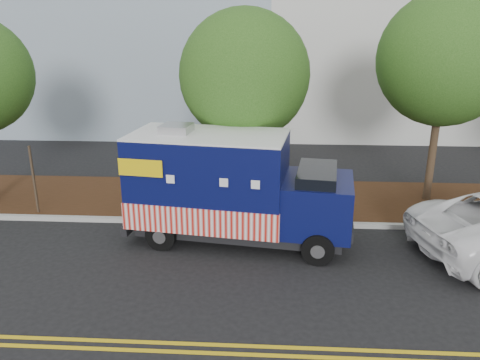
{
  "coord_description": "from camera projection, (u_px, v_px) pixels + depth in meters",
  "views": [
    {
      "loc": [
        1.87,
        -12.13,
        6.02
      ],
      "look_at": [
        1.13,
        0.6,
        1.76
      ],
      "focal_mm": 35.0,
      "sensor_mm": 36.0,
      "label": 1
    }
  ],
  "objects": [
    {
      "name": "centerline_far",
      "position": [
        166.0,
        351.0,
        9.04
      ],
      "size": [
        120.0,
        0.1,
        0.01
      ],
      "primitive_type": "cube",
      "color": "gold",
      "rests_on": "ground"
    },
    {
      "name": "food_truck",
      "position": [
        228.0,
        190.0,
        13.35
      ],
      "size": [
        6.63,
        3.23,
        3.36
      ],
      "rotation": [
        0.0,
        0.0,
        -0.14
      ],
      "color": "black",
      "rests_on": "ground"
    },
    {
      "name": "tree_c",
      "position": [
        445.0,
        59.0,
        15.03
      ],
      "size": [
        4.32,
        4.32,
        7.11
      ],
      "color": "#38281C",
      "rests_on": "ground"
    },
    {
      "name": "ground",
      "position": [
        200.0,
        244.0,
        13.49
      ],
      "size": [
        120.0,
        120.0,
        0.0
      ],
      "primitive_type": "plane",
      "color": "black",
      "rests_on": "ground"
    },
    {
      "name": "mulch_strip",
      "position": [
        213.0,
        198.0,
        16.78
      ],
      "size": [
        120.0,
        4.0,
        0.15
      ],
      "primitive_type": "cube",
      "color": "#301D0D",
      "rests_on": "ground"
    },
    {
      "name": "sign_post",
      "position": [
        34.0,
        182.0,
        15.02
      ],
      "size": [
        0.06,
        0.06,
        2.4
      ],
      "primitive_type": "cube",
      "color": "#473828",
      "rests_on": "ground"
    },
    {
      "name": "centerline_near",
      "position": [
        168.0,
        343.0,
        9.28
      ],
      "size": [
        120.0,
        0.1,
        0.01
      ],
      "primitive_type": "cube",
      "color": "gold",
      "rests_on": "ground"
    },
    {
      "name": "tree_b",
      "position": [
        245.0,
        75.0,
        14.85
      ],
      "size": [
        4.17,
        4.17,
        6.57
      ],
      "color": "#38281C",
      "rests_on": "ground"
    },
    {
      "name": "curb",
      "position": [
        206.0,
        222.0,
        14.8
      ],
      "size": [
        120.0,
        0.18,
        0.15
      ],
      "primitive_type": "cube",
      "color": "#9E9E99",
      "rests_on": "ground"
    }
  ]
}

